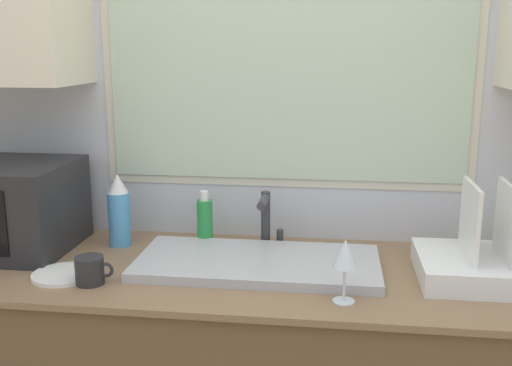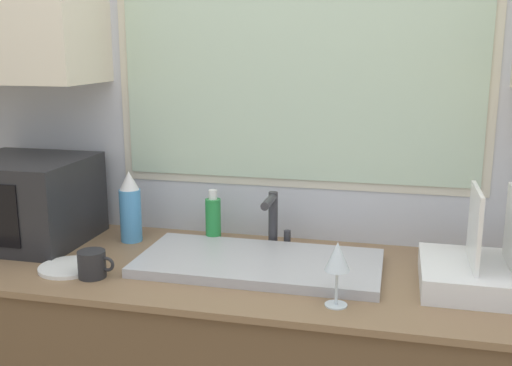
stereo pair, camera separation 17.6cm
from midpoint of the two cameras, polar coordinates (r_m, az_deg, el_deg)
wall_back at (r=2.05m, az=6.31°, el=8.41°), size 6.00×0.38×2.60m
sink_basin at (r=1.88m, az=3.00°, el=-7.67°), size 0.75×0.36×0.03m
faucet at (r=2.03m, az=4.16°, el=-3.20°), size 0.08×0.15×0.19m
microwave at (r=2.21m, az=-19.00°, el=-1.59°), size 0.42×0.40×0.30m
dish_rack at (r=1.86m, az=24.29°, el=-7.69°), size 0.38×0.33×0.29m
spray_bottle at (r=2.13m, az=-9.58°, el=-2.37°), size 0.08×0.08×0.25m
soap_bottle at (r=2.08m, az=-1.68°, el=-3.55°), size 0.05×0.05×0.19m
mug_near_sink at (r=1.84m, az=-12.67°, el=-7.60°), size 0.11×0.08×0.08m
wine_glass at (r=1.60m, az=10.93°, el=-7.14°), size 0.07×0.07×0.18m
small_plate at (r=1.93m, az=-14.87°, el=-7.82°), size 0.19×0.19×0.01m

